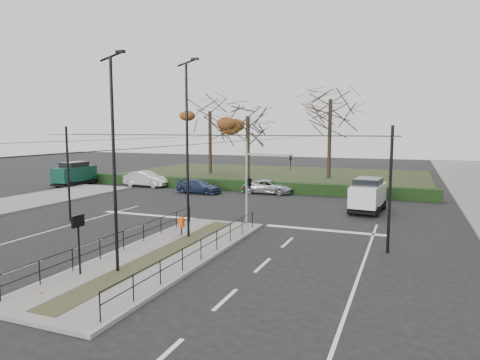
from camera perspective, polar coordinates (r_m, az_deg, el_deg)
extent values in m
plane|color=black|center=(22.33, -6.91, -8.36)|extent=(140.00, 140.00, 0.00)
cube|color=slate|center=(20.24, -10.34, -9.82)|extent=(4.40, 15.00, 0.14)
cube|color=#232F17|center=(53.78, 3.80, 0.62)|extent=(38.00, 26.00, 0.10)
cube|color=black|center=(41.27, -1.92, -0.62)|extent=(38.00, 1.00, 1.00)
cylinder|color=black|center=(16.60, -29.39, -12.46)|extent=(0.04, 0.04, 0.90)
cylinder|color=black|center=(26.57, -6.70, -4.60)|extent=(0.04, 0.04, 0.90)
cylinder|color=black|center=(13.81, -18.18, -15.80)|extent=(0.04, 0.04, 0.90)
cylinder|color=black|center=(24.93, 1.66, -5.32)|extent=(0.04, 0.04, 0.90)
cylinder|color=black|center=(21.04, -15.32, -6.57)|extent=(0.04, 13.20, 0.04)
cylinder|color=black|center=(18.92, -5.24, -7.86)|extent=(0.04, 13.20, 0.04)
cylinder|color=black|center=(29.04, -21.93, 0.73)|extent=(0.14, 0.14, 6.00)
cylinder|color=black|center=(21.11, 19.37, -1.26)|extent=(0.14, 0.14, 6.00)
cylinder|color=black|center=(22.45, -5.89, 5.95)|extent=(20.00, 0.02, 0.02)
cylinder|color=black|center=(24.24, -3.69, 6.03)|extent=(20.00, 0.02, 0.02)
cylinder|color=black|center=(21.87, -17.77, 5.11)|extent=(0.02, 34.00, 0.02)
cylinder|color=black|center=(18.26, -0.45, 5.17)|extent=(0.02, 34.00, 0.02)
cylinder|color=gray|center=(25.26, 0.89, -0.91)|extent=(0.14, 0.14, 4.58)
cylinder|color=gray|center=(24.61, 3.98, 3.41)|extent=(2.82, 0.09, 0.09)
imported|color=black|center=(24.29, 6.75, 2.29)|extent=(0.16, 0.18, 0.79)
imported|color=black|center=(25.15, 1.31, -0.14)|extent=(0.71, 1.79, 0.71)
cube|color=black|center=(25.34, 0.56, -1.29)|extent=(0.19, 0.14, 0.44)
sphere|color=#FF0C0C|center=(25.35, 0.37, -0.98)|extent=(0.10, 0.10, 0.10)
sphere|color=#0CE533|center=(25.39, 0.37, -1.51)|extent=(0.10, 0.10, 0.10)
cylinder|color=black|center=(23.49, -7.82, -6.69)|extent=(0.07, 0.07, 0.46)
cylinder|color=#EC470D|center=(23.39, -7.84, -5.60)|extent=(0.36, 0.36, 0.50)
cylinder|color=black|center=(18.04, -20.67, -8.27)|extent=(0.08, 0.08, 2.25)
cube|color=black|center=(17.81, -20.81, -5.13)|extent=(0.11, 0.62, 0.47)
cube|color=silver|center=(17.86, -20.97, -5.11)|extent=(0.02, 0.54, 0.39)
cylinder|color=black|center=(17.43, -16.44, 1.66)|extent=(0.13, 0.13, 8.41)
cube|color=black|center=(17.32, -15.65, 16.15)|extent=(0.37, 0.15, 0.11)
cylinder|color=black|center=(22.41, -7.04, 3.75)|extent=(0.14, 0.14, 9.02)
cube|color=black|center=(22.42, -6.04, 15.76)|extent=(0.39, 0.16, 0.11)
imported|color=#B7BBBF|center=(44.55, -12.39, 0.14)|extent=(4.76, 1.76, 1.55)
imported|color=#202E4C|center=(39.25, -5.51, -0.86)|extent=(4.33, 1.96, 1.23)
imported|color=#B7BBBF|center=(38.94, 3.87, -0.90)|extent=(4.47, 2.09, 1.24)
cube|color=silver|center=(31.53, 16.68, -1.90)|extent=(2.26, 4.53, 1.42)
cube|color=black|center=(31.42, 16.73, -0.37)|extent=(1.92, 2.56, 0.66)
cube|color=black|center=(31.68, 16.62, -3.53)|extent=(2.31, 4.62, 0.18)
cylinder|color=black|center=(30.12, 17.83, -4.03)|extent=(0.28, 0.68, 0.66)
cylinder|color=black|center=(30.47, 14.42, -3.80)|extent=(0.28, 0.68, 0.66)
cylinder|color=black|center=(32.93, 18.67, -3.16)|extent=(0.28, 0.68, 0.66)
cylinder|color=black|center=(33.24, 15.54, -2.96)|extent=(0.28, 0.68, 0.66)
cube|color=#0B3326|center=(47.37, -21.19, 0.78)|extent=(1.83, 4.82, 1.47)
cube|color=black|center=(47.29, -21.24, 1.85)|extent=(1.66, 2.66, 0.69)
cube|color=black|center=(47.47, -21.14, -0.34)|extent=(1.87, 4.91, 0.18)
cylinder|color=black|center=(45.71, -21.64, -0.59)|extent=(0.23, 0.66, 0.66)
cylinder|color=black|center=(46.92, -23.24, -0.48)|extent=(0.23, 0.66, 0.66)
cylinder|color=black|center=(48.06, -19.10, -0.14)|extent=(0.23, 0.66, 0.66)
cylinder|color=black|center=(49.22, -20.68, -0.05)|extent=(0.23, 0.66, 0.66)
cylinder|color=black|center=(56.06, -4.00, 5.04)|extent=(0.44, 0.44, 8.04)
ellipsoid|color=#583214|center=(56.08, -4.04, 9.14)|extent=(8.35, 8.35, 5.05)
cylinder|color=black|center=(51.13, 11.85, 5.38)|extent=(0.44, 0.44, 9.18)
cylinder|color=black|center=(45.07, 1.04, 4.02)|extent=(0.44, 0.44, 7.08)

